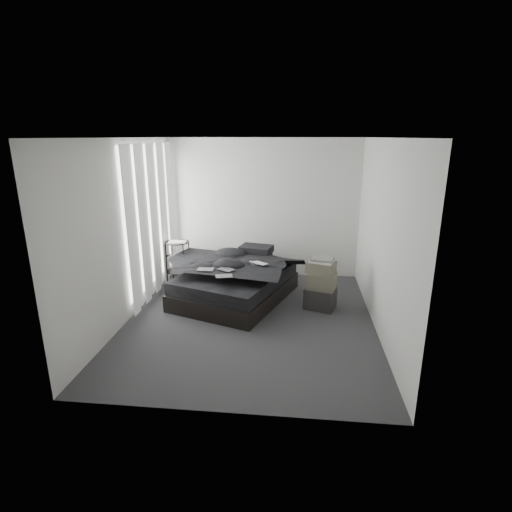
# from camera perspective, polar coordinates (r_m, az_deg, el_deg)

# --- Properties ---
(floor) EXTENTS (3.60, 4.20, 0.01)m
(floor) POSITION_cam_1_polar(r_m,az_deg,el_deg) (6.01, -0.81, -9.06)
(floor) COLOR #333336
(floor) RESTS_ON ground
(ceiling) EXTENTS (3.60, 4.20, 0.01)m
(ceiling) POSITION_cam_1_polar(r_m,az_deg,el_deg) (5.42, -0.93, 16.55)
(ceiling) COLOR white
(ceiling) RESTS_ON ground
(wall_back) EXTENTS (3.60, 0.01, 2.60)m
(wall_back) POSITION_cam_1_polar(r_m,az_deg,el_deg) (7.62, 1.04, 6.77)
(wall_back) COLOR silver
(wall_back) RESTS_ON ground
(wall_front) EXTENTS (3.60, 0.01, 2.60)m
(wall_front) POSITION_cam_1_polar(r_m,az_deg,el_deg) (3.59, -4.91, -4.84)
(wall_front) COLOR silver
(wall_front) RESTS_ON ground
(wall_left) EXTENTS (0.01, 4.20, 2.60)m
(wall_left) POSITION_cam_1_polar(r_m,az_deg,el_deg) (6.05, -18.07, 3.34)
(wall_left) COLOR silver
(wall_left) RESTS_ON ground
(wall_right) EXTENTS (0.01, 4.20, 2.60)m
(wall_right) POSITION_cam_1_polar(r_m,az_deg,el_deg) (5.65, 17.58, 2.47)
(wall_right) COLOR silver
(wall_right) RESTS_ON ground
(window_left) EXTENTS (0.02, 2.00, 2.30)m
(window_left) POSITION_cam_1_polar(r_m,az_deg,el_deg) (6.85, -14.96, 5.51)
(window_left) COLOR white
(window_left) RESTS_ON wall_left
(curtain_left) EXTENTS (0.06, 2.12, 2.48)m
(curtain_left) POSITION_cam_1_polar(r_m,az_deg,el_deg) (6.85, -14.52, 4.93)
(curtain_left) COLOR white
(curtain_left) RESTS_ON wall_left
(bed) EXTENTS (2.07, 2.35, 0.27)m
(bed) POSITION_cam_1_polar(r_m,az_deg,el_deg) (6.71, -2.90, -5.00)
(bed) COLOR black
(bed) RESTS_ON floor
(mattress) EXTENTS (1.99, 2.28, 0.21)m
(mattress) POSITION_cam_1_polar(r_m,az_deg,el_deg) (6.63, -2.93, -3.08)
(mattress) COLOR black
(mattress) RESTS_ON bed
(duvet) EXTENTS (1.93, 2.07, 0.23)m
(duvet) POSITION_cam_1_polar(r_m,az_deg,el_deg) (6.52, -3.16, -1.39)
(duvet) COLOR black
(duvet) RESTS_ON mattress
(pillow_lower) EXTENTS (0.69, 0.58, 0.13)m
(pillow_lower) POSITION_cam_1_polar(r_m,az_deg,el_deg) (7.24, -0.39, 0.09)
(pillow_lower) COLOR black
(pillow_lower) RESTS_ON mattress
(pillow_upper) EXTENTS (0.63, 0.50, 0.12)m
(pillow_upper) POSITION_cam_1_polar(r_m,az_deg,el_deg) (7.16, 0.02, 0.98)
(pillow_upper) COLOR black
(pillow_upper) RESTS_ON pillow_lower
(laptop) EXTENTS (0.37, 0.35, 0.02)m
(laptop) POSITION_cam_1_polar(r_m,az_deg,el_deg) (6.40, 0.08, -0.52)
(laptop) COLOR silver
(laptop) RESTS_ON duvet
(comic_a) EXTENTS (0.25, 0.17, 0.01)m
(comic_a) POSITION_cam_1_polar(r_m,az_deg,el_deg) (6.21, -7.23, -1.28)
(comic_a) COLOR black
(comic_a) RESTS_ON duvet
(comic_b) EXTENTS (0.30, 0.27, 0.01)m
(comic_b) POSITION_cam_1_polar(r_m,az_deg,el_deg) (6.18, -4.28, -1.23)
(comic_b) COLOR black
(comic_b) RESTS_ON duvet
(comic_c) EXTENTS (0.28, 0.22, 0.01)m
(comic_c) POSITION_cam_1_polar(r_m,az_deg,el_deg) (5.88, -4.63, -2.11)
(comic_c) COLOR black
(comic_c) RESTS_ON duvet
(side_stand) EXTENTS (0.44, 0.44, 0.79)m
(side_stand) POSITION_cam_1_polar(r_m,az_deg,el_deg) (7.43, -11.06, -0.99)
(side_stand) COLOR black
(side_stand) RESTS_ON floor
(papers) EXTENTS (0.33, 0.27, 0.02)m
(papers) POSITION_cam_1_polar(r_m,az_deg,el_deg) (7.31, -11.18, 1.98)
(papers) COLOR white
(papers) RESTS_ON side_stand
(floor_books) EXTENTS (0.18, 0.22, 0.13)m
(floor_books) POSITION_cam_1_polar(r_m,az_deg,el_deg) (7.14, -8.34, -4.38)
(floor_books) COLOR black
(floor_books) RESTS_ON floor
(box_lower) EXTENTS (0.54, 0.48, 0.33)m
(box_lower) POSITION_cam_1_polar(r_m,az_deg,el_deg) (6.41, 9.16, -5.95)
(box_lower) COLOR black
(box_lower) RESTS_ON floor
(box_mid) EXTENTS (0.50, 0.43, 0.26)m
(box_mid) POSITION_cam_1_polar(r_m,az_deg,el_deg) (6.30, 9.34, -3.52)
(box_mid) COLOR #555243
(box_mid) RESTS_ON box_lower
(box_upper) EXTENTS (0.50, 0.45, 0.18)m
(box_upper) POSITION_cam_1_polar(r_m,az_deg,el_deg) (6.24, 9.29, -1.60)
(box_upper) COLOR #555243
(box_upper) RESTS_ON box_mid
(art_book_white) EXTENTS (0.42, 0.37, 0.03)m
(art_book_white) POSITION_cam_1_polar(r_m,az_deg,el_deg) (6.21, 9.42, -0.68)
(art_book_white) COLOR silver
(art_book_white) RESTS_ON box_upper
(art_book_snake) EXTENTS (0.39, 0.34, 0.03)m
(art_book_snake) POSITION_cam_1_polar(r_m,az_deg,el_deg) (6.18, 9.49, -0.43)
(art_book_snake) COLOR silver
(art_book_snake) RESTS_ON art_book_white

